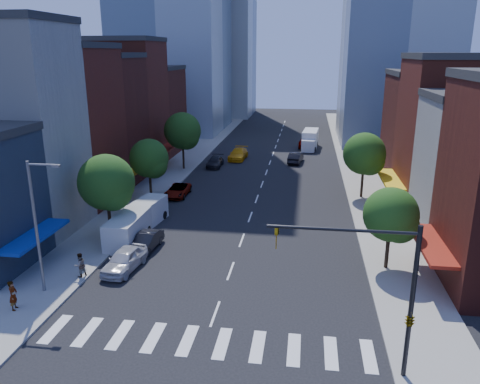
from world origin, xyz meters
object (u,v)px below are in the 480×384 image
(parked_car_rear, at_px, (215,162))
(traffic_car_far, at_px, (304,143))
(cargo_van_near, at_px, (127,230))
(parked_car_third, at_px, (178,190))
(pedestrian_near, at_px, (13,295))
(box_truck, at_px, (310,140))
(pedestrian_far, at_px, (80,265))
(traffic_car_oncoming, at_px, (296,158))
(taxi, at_px, (238,154))
(cargo_van_far, at_px, (145,213))
(parked_car_front, at_px, (125,260))
(parked_car_second, at_px, (146,242))

(parked_car_rear, xyz_separation_m, traffic_car_far, (12.35, 15.38, 0.11))
(traffic_car_far, bearing_deg, cargo_van_near, 71.50)
(cargo_van_near, relative_size, traffic_car_far, 1.20)
(parked_car_third, distance_m, pedestrian_near, 25.54)
(box_truck, relative_size, pedestrian_far, 4.32)
(traffic_car_oncoming, relative_size, pedestrian_far, 2.69)
(traffic_car_far, xyz_separation_m, pedestrian_near, (-17.38, -55.12, 0.31))
(parked_car_third, bearing_deg, taxi, 78.23)
(cargo_van_near, bearing_deg, traffic_car_oncoming, 67.90)
(cargo_van_far, relative_size, traffic_car_far, 1.17)
(traffic_car_oncoming, bearing_deg, taxi, 1.01)
(parked_car_front, xyz_separation_m, cargo_van_far, (-1.65, 9.41, 0.31))
(cargo_van_far, height_order, traffic_car_oncoming, cargo_van_far)
(parked_car_third, bearing_deg, traffic_car_oncoming, 55.42)
(pedestrian_far, bearing_deg, cargo_van_near, -156.53)
(cargo_van_near, height_order, traffic_car_far, cargo_van_near)
(parked_car_rear, distance_m, pedestrian_near, 40.06)
(box_truck, height_order, pedestrian_far, box_truck)
(parked_car_second, height_order, cargo_van_far, cargo_van_far)
(traffic_car_far, relative_size, pedestrian_near, 2.45)
(box_truck, bearing_deg, cargo_van_far, -106.67)
(taxi, bearing_deg, parked_car_third, -98.18)
(cargo_van_far, bearing_deg, taxi, 88.70)
(traffic_car_far, height_order, box_truck, box_truck)
(parked_car_third, distance_m, cargo_van_near, 13.87)
(taxi, bearing_deg, traffic_car_oncoming, -3.23)
(parked_car_rear, bearing_deg, parked_car_front, -91.00)
(parked_car_rear, height_order, traffic_car_oncoming, traffic_car_oncoming)
(parked_car_third, bearing_deg, cargo_van_near, -92.41)
(parked_car_front, relative_size, box_truck, 0.62)
(parked_car_third, relative_size, cargo_van_far, 0.86)
(parked_car_rear, xyz_separation_m, pedestrian_far, (-3.00, -34.93, 0.34))
(parked_car_front, bearing_deg, taxi, 91.96)
(pedestrian_far, bearing_deg, box_truck, -166.02)
(parked_car_third, bearing_deg, traffic_car_far, 65.01)
(taxi, height_order, box_truck, box_truck)
(parked_car_front, distance_m, cargo_van_far, 9.56)
(parked_car_rear, height_order, pedestrian_near, pedestrian_near)
(taxi, bearing_deg, box_truck, 46.10)
(traffic_car_oncoming, bearing_deg, parked_car_second, 79.10)
(parked_car_front, bearing_deg, box_truck, 80.50)
(taxi, xyz_separation_m, pedestrian_far, (-5.56, -40.00, 0.22))
(parked_car_second, relative_size, cargo_van_far, 0.78)
(parked_car_third, relative_size, parked_car_rear, 0.99)
(parked_car_front, height_order, traffic_car_far, parked_car_front)
(parked_car_third, xyz_separation_m, taxi, (4.01, 19.53, 0.16))
(traffic_car_far, relative_size, box_truck, 0.62)
(parked_car_second, height_order, traffic_car_oncoming, traffic_car_oncoming)
(parked_car_third, height_order, parked_car_rear, parked_car_rear)
(traffic_car_oncoming, distance_m, traffic_car_far, 11.38)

